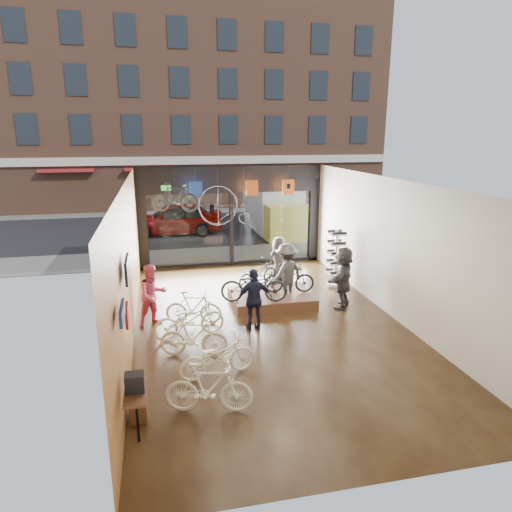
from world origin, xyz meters
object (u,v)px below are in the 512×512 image
object	(u,v)px
street_car	(175,219)
display_bike_right	(258,274)
floor_bike_2	(217,357)
floor_bike_4	(189,319)
floor_bike_1	(209,388)
customer_1	(153,295)
hung_bike	(175,197)
box_truck	(278,209)
floor_bike_5	(193,308)
display_bike_left	(254,285)
display_platform	(271,298)
customer_2	(254,299)
customer_5	(343,277)
penny_farthing	(226,206)
customer_3	(287,273)
floor_bike_3	(194,337)
customer_4	(279,260)
display_bike_mid	(289,278)
sunglasses_rack	(336,258)

from	to	relation	value
street_car	display_bike_right	world-z (taller)	street_car
street_car	floor_bike_2	size ratio (longest dim) A/B	2.87
floor_bike_4	display_bike_right	bearing A→B (deg)	-52.81
floor_bike_1	floor_bike_4	size ratio (longest dim) A/B	0.90
floor_bike_4	display_bike_right	xyz separation A→B (m)	(2.33, 2.61, 0.24)
customer_1	hung_bike	bearing A→B (deg)	49.53
box_truck	floor_bike_5	xyz separation A→B (m)	(-5.13, -10.54, -0.81)
display_bike_left	floor_bike_4	bearing A→B (deg)	136.01
floor_bike_2	floor_bike_4	distance (m)	2.10
box_truck	floor_bike_4	bearing A→B (deg)	-115.03
floor_bike_4	street_car	bearing A→B (deg)	-11.90
display_platform	customer_2	bearing A→B (deg)	-116.91
customer_5	penny_farthing	xyz separation A→B (m)	(-2.82, 3.83, 1.59)
customer_3	customer_5	xyz separation A→B (m)	(1.49, -0.75, 0.01)
floor_bike_2	display_bike_left	world-z (taller)	display_bike_left
floor_bike_3	display_bike_right	xyz separation A→B (m)	(2.30, 3.65, 0.25)
floor_bike_4	display_bike_right	world-z (taller)	display_bike_right
floor_bike_2	floor_bike_4	xyz separation A→B (m)	(-0.43, 2.05, 0.04)
display_platform	street_car	bearing A→B (deg)	102.88
display_platform	customer_4	distance (m)	2.09
display_bike_left	customer_2	world-z (taller)	customer_2
display_bike_mid	floor_bike_1	bearing A→B (deg)	158.12
display_bike_left	hung_bike	size ratio (longest dim) A/B	1.19
floor_bike_2	penny_farthing	distance (m)	7.43
floor_bike_1	customer_1	world-z (taller)	customer_1
display_bike_left	customer_2	size ratio (longest dim) A/B	1.14
display_platform	customer_1	distance (m)	3.65
floor_bike_4	floor_bike_1	bearing A→B (deg)	170.89
display_bike_mid	sunglasses_rack	size ratio (longest dim) A/B	0.79
floor_bike_5	display_bike_mid	world-z (taller)	display_bike_mid
floor_bike_3	customer_2	distance (m)	2.05
display_bike_right	customer_3	size ratio (longest dim) A/B	0.88
street_car	floor_bike_4	distance (m)	12.37
floor_bike_1	display_bike_mid	world-z (taller)	display_bike_mid
street_car	display_bike_mid	distance (m)	10.93
floor_bike_2	hung_bike	xyz separation A→B (m)	(-0.47, 6.62, 2.49)
street_car	box_truck	size ratio (longest dim) A/B	0.74
display_bike_mid	floor_bike_4	bearing A→B (deg)	129.01
display_bike_right	street_car	bearing A→B (deg)	-19.26
floor_bike_3	customer_5	bearing A→B (deg)	-50.11
customer_5	customer_1	bearing A→B (deg)	-53.15
floor_bike_3	customer_1	world-z (taller)	customer_1
floor_bike_3	customer_3	xyz separation A→B (m)	(3.03, 2.92, 0.44)
floor_bike_5	customer_1	distance (m)	1.12
customer_4	sunglasses_rack	bearing A→B (deg)	133.92
box_truck	floor_bike_4	distance (m)	12.57
street_car	display_bike_right	xyz separation A→B (m)	(2.13, -9.76, -0.09)
floor_bike_2	floor_bike_3	world-z (taller)	floor_bike_3
floor_bike_2	customer_2	world-z (taller)	customer_2
floor_bike_2	customer_5	distance (m)	5.23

